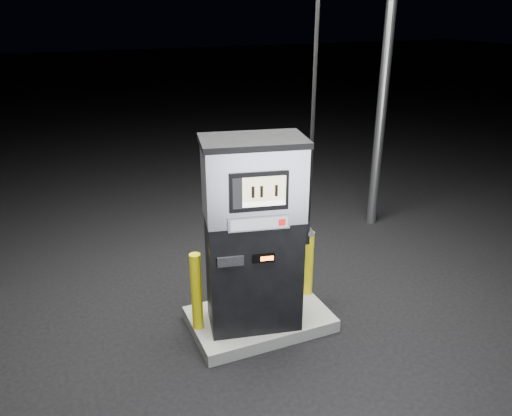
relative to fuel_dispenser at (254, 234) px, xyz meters
name	(u,v)px	position (x,y,z in m)	size (l,w,h in m)	color
ground	(260,324)	(0.12, 0.10, -1.26)	(80.00, 80.00, 0.00)	black
pump_island	(260,319)	(0.12, 0.10, -1.18)	(1.60, 1.00, 0.15)	slate
fuel_dispenser	(254,234)	(0.00, 0.00, 0.00)	(1.24, 0.84, 4.47)	black
bollard_left	(197,292)	(-0.62, 0.14, -0.65)	(0.12, 0.12, 0.92)	yellow
bollard_right	(309,263)	(0.86, 0.29, -0.68)	(0.11, 0.11, 0.84)	yellow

